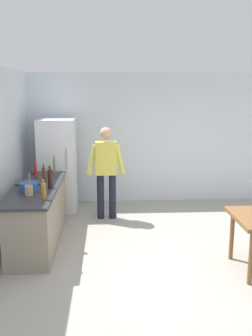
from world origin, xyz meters
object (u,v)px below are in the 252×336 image
object	(u,v)px
bottle_vinegar_tall	(55,165)
bottle_wine_dark	(50,179)
refrigerator	(58,166)
bottle_sauce_red	(35,170)
utensil_jar	(29,190)
person	(106,167)
cooking_pot	(29,186)
bottle_beer_brown	(44,173)
bottle_oil_amber	(44,191)

from	to	relation	value
bottle_vinegar_tall	bottle_wine_dark	bearing A→B (deg)	-85.76
refrigerator	bottle_sauce_red	size ratio (longest dim) A/B	7.50
bottle_sauce_red	bottle_wine_dark	size ratio (longest dim) A/B	0.71
refrigerator	utensil_jar	distance (m)	2.09
utensil_jar	bottle_sauce_red	bearing A→B (deg)	96.64
person	bottle_wine_dark	xyz separation A→B (m)	(-0.84, -1.15, 0.07)
cooking_pot	bottle_beer_brown	distance (m)	0.67
bottle_sauce_red	bottle_oil_amber	size ratio (longest dim) A/B	0.86
person	bottle_beer_brown	size ratio (longest dim) A/B	6.54
refrigerator	bottle_oil_amber	distance (m)	2.31
person	bottle_wine_dark	bearing A→B (deg)	-126.04
refrigerator	bottle_sauce_red	bearing A→B (deg)	-108.14
cooking_pot	bottle_oil_amber	xyz separation A→B (m)	(0.29, -0.48, 0.06)
refrigerator	bottle_vinegar_tall	distance (m)	0.64
bottle_sauce_red	bottle_wine_dark	distance (m)	0.95
refrigerator	cooking_pot	bearing A→B (deg)	-95.69
bottle_vinegar_tall	refrigerator	bearing A→B (deg)	93.06
bottle_vinegar_tall	bottle_oil_amber	bearing A→B (deg)	-87.27
bottle_beer_brown	bottle_sauce_red	bearing A→B (deg)	121.63
utensil_jar	bottle_sauce_red	distance (m)	1.26
bottle_sauce_red	bottle_beer_brown	distance (m)	0.38
bottle_wine_dark	bottle_oil_amber	bearing A→B (deg)	-89.99
bottle_sauce_red	bottle_oil_amber	bearing A→B (deg)	-75.23
refrigerator	bottle_wine_dark	size ratio (longest dim) A/B	5.29
utensil_jar	bottle_beer_brown	size ratio (longest dim) A/B	1.23
refrigerator	bottle_oil_amber	world-z (taller)	refrigerator
utensil_jar	bottle_oil_amber	world-z (taller)	utensil_jar
utensil_jar	bottle_wine_dark	xyz separation A→B (m)	(0.24, 0.38, 0.07)
cooking_pot	bottle_vinegar_tall	bearing A→B (deg)	79.75
refrigerator	bottle_beer_brown	bearing A→B (deg)	-93.57
refrigerator	bottle_sauce_red	xyz separation A→B (m)	(-0.27, -0.83, 0.10)
utensil_jar	bottle_vinegar_tall	distance (m)	1.46
utensil_jar	bottle_beer_brown	bearing A→B (deg)	86.54
cooking_pot	bottle_wine_dark	size ratio (longest dim) A/B	1.18
bottle_oil_amber	person	bearing A→B (deg)	64.41
cooking_pot	refrigerator	bearing A→B (deg)	84.31
cooking_pot	bottle_vinegar_tall	world-z (taller)	bottle_vinegar_tall
cooking_pot	bottle_wine_dark	bearing A→B (deg)	21.13
person	bottle_vinegar_tall	bearing A→B (deg)	-175.26
bottle_wine_dark	refrigerator	bearing A→B (deg)	93.80
refrigerator	cooking_pot	xyz separation A→B (m)	(-0.18, -1.82, 0.06)
cooking_pot	bottle_wine_dark	distance (m)	0.33
bottle_wine_dark	bottle_beer_brown	distance (m)	0.58
bottle_wine_dark	bottle_oil_amber	world-z (taller)	bottle_wine_dark
person	bottle_wine_dark	world-z (taller)	person
bottle_beer_brown	bottle_oil_amber	world-z (taller)	bottle_oil_amber
refrigerator	bottle_beer_brown	xyz separation A→B (m)	(-0.07, -1.16, 0.11)
cooking_pot	bottle_beer_brown	size ratio (longest dim) A/B	1.54
person	bottle_beer_brown	xyz separation A→B (m)	(-1.02, -0.61, 0.03)
bottle_wine_dark	bottle_oil_amber	distance (m)	0.60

